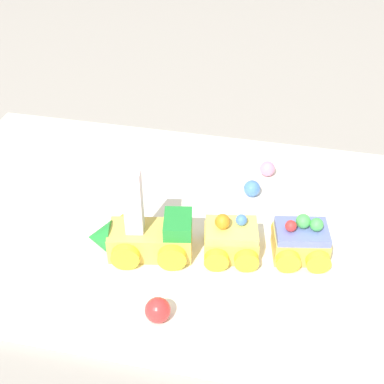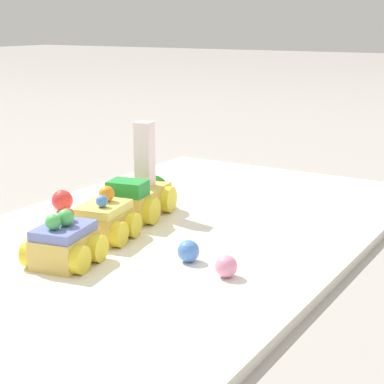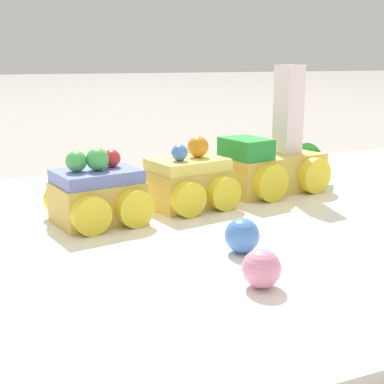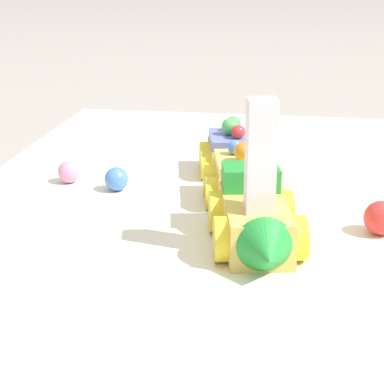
{
  "view_description": "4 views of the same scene",
  "coord_description": "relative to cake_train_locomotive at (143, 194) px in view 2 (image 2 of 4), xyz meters",
  "views": [
    {
      "loc": [
        -0.1,
        0.55,
        0.49
      ],
      "look_at": [
        0.02,
        0.01,
        0.07
      ],
      "focal_mm": 50.0,
      "sensor_mm": 36.0,
      "label": 1
    },
    {
      "loc": [
        -0.61,
        -0.42,
        0.27
      ],
      "look_at": [
        0.05,
        -0.02,
        0.06
      ],
      "focal_mm": 60.0,
      "sensor_mm": 36.0,
      "label": 2
    },
    {
      "loc": [
        -0.22,
        -0.39,
        0.14
      ],
      "look_at": [
        -0.04,
        0.03,
        0.03
      ],
      "focal_mm": 50.0,
      "sensor_mm": 36.0,
      "label": 3
    },
    {
      "loc": [
        0.54,
        0.09,
        0.23
      ],
      "look_at": [
        -0.02,
        0.01,
        0.03
      ],
      "focal_mm": 60.0,
      "sensor_mm": 36.0,
      "label": 4
    }
  ],
  "objects": [
    {
      "name": "cake_car_blueberry",
      "position": [
        -0.2,
        -0.04,
        -0.01
      ],
      "size": [
        0.08,
        0.08,
        0.06
      ],
      "rotation": [
        0.0,
        0.0,
        0.19
      ],
      "color": "#E0BC56",
      "rests_on": "display_board"
    },
    {
      "name": "cake_car_lemon",
      "position": [
        -0.11,
        -0.02,
        -0.01
      ],
      "size": [
        0.08,
        0.08,
        0.06
      ],
      "rotation": [
        0.0,
        0.0,
        0.19
      ],
      "color": "#E0BC56",
      "rests_on": "display_board"
    },
    {
      "name": "gumball_pink",
      "position": [
        -0.14,
        -0.2,
        -0.02
      ],
      "size": [
        0.02,
        0.02,
        0.02
      ],
      "primitive_type": "sphere",
      "color": "pink",
      "rests_on": "display_board"
    },
    {
      "name": "gumball_blue",
      "position": [
        -0.12,
        -0.15,
        -0.02
      ],
      "size": [
        0.02,
        0.02,
        0.02
      ],
      "primitive_type": "sphere",
      "color": "#4C84E0",
      "rests_on": "display_board"
    },
    {
      "name": "ground_plane",
      "position": [
        -0.07,
        -0.07,
        -0.04
      ],
      "size": [
        10.0,
        10.0,
        0.0
      ],
      "primitive_type": "plane",
      "color": "gray"
    },
    {
      "name": "display_board",
      "position": [
        -0.07,
        -0.07,
        -0.03
      ],
      "size": [
        0.84,
        0.46,
        0.01
      ],
      "primitive_type": "cube",
      "color": "white",
      "rests_on": "ground_plane"
    },
    {
      "name": "cake_train_locomotive",
      "position": [
        0.0,
        0.0,
        0.0
      ],
      "size": [
        0.14,
        0.09,
        0.12
      ],
      "rotation": [
        0.0,
        0.0,
        0.19
      ],
      "color": "#E0BC56",
      "rests_on": "display_board"
    },
    {
      "name": "gumball_red",
      "position": [
        -0.05,
        0.1,
        -0.01
      ],
      "size": [
        0.03,
        0.03,
        0.03
      ],
      "primitive_type": "sphere",
      "color": "red",
      "rests_on": "display_board"
    }
  ]
}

